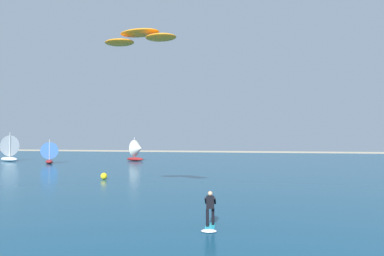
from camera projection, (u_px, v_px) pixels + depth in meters
name	position (u px, v px, depth m)	size (l,w,h in m)	color
ocean	(232.00, 166.00, 53.83)	(160.00, 90.00, 0.10)	navy
kitesurfer	(210.00, 215.00, 17.37)	(0.74, 1.98, 1.67)	#26B2CC
kite	(140.00, 37.00, 24.72)	(5.56, 2.92, 0.80)	orange
sailboat_outermost	(137.00, 150.00, 64.47)	(3.67, 3.24, 4.12)	maroon
sailboat_mid_left	(49.00, 152.00, 58.86)	(3.15, 3.41, 3.79)	maroon
sailboat_far_right	(7.00, 148.00, 63.67)	(4.44, 3.95, 4.99)	white
marker_buoy	(104.00, 176.00, 36.85)	(0.66, 0.66, 0.66)	yellow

